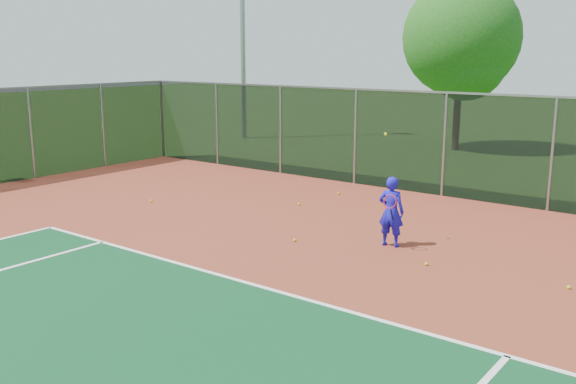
# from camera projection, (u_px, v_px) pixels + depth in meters

# --- Properties ---
(court_apron) EXTENTS (30.00, 20.00, 0.02)m
(court_apron) POSITION_uv_depth(u_px,v_px,m) (346.00, 344.00, 9.28)
(court_apron) COLOR brown
(court_apron) RESTS_ON ground
(fence_back) EXTENTS (30.00, 0.06, 3.03)m
(fence_back) POSITION_uv_depth(u_px,v_px,m) (552.00, 153.00, 16.72)
(fence_back) COLOR black
(fence_back) RESTS_ON court_apron
(tennis_player) EXTENTS (0.61, 0.64, 2.45)m
(tennis_player) POSITION_uv_depth(u_px,v_px,m) (391.00, 211.00, 13.78)
(tennis_player) COLOR #1715C6
(tennis_player) RESTS_ON court_apron
(practice_ball_0) EXTENTS (0.07, 0.07, 0.07)m
(practice_ball_0) POSITION_uv_depth(u_px,v_px,m) (426.00, 264.00, 12.64)
(practice_ball_0) COLOR #C4D318
(practice_ball_0) RESTS_ON court_apron
(practice_ball_1) EXTENTS (0.07, 0.07, 0.07)m
(practice_ball_1) POSITION_uv_depth(u_px,v_px,m) (569.00, 287.00, 11.39)
(practice_ball_1) COLOR #C4D318
(practice_ball_1) RESTS_ON court_apron
(practice_ball_2) EXTENTS (0.07, 0.07, 0.07)m
(practice_ball_2) POSITION_uv_depth(u_px,v_px,m) (295.00, 240.00, 14.25)
(practice_ball_2) COLOR #C4D318
(practice_ball_2) RESTS_ON court_apron
(practice_ball_3) EXTENTS (0.07, 0.07, 0.07)m
(practice_ball_3) POSITION_uv_depth(u_px,v_px,m) (299.00, 204.00, 17.63)
(practice_ball_3) COLOR #C4D318
(practice_ball_3) RESTS_ON court_apron
(practice_ball_4) EXTENTS (0.07, 0.07, 0.07)m
(practice_ball_4) POSITION_uv_depth(u_px,v_px,m) (151.00, 201.00, 17.99)
(practice_ball_4) COLOR #C4D318
(practice_ball_4) RESTS_ON court_apron
(practice_ball_7) EXTENTS (0.07, 0.07, 0.07)m
(practice_ball_7) POSITION_uv_depth(u_px,v_px,m) (338.00, 193.00, 18.96)
(practice_ball_7) COLOR #C4D318
(practice_ball_7) RESTS_ON court_apron
(tree_back_left) EXTENTS (4.90, 4.90, 7.20)m
(tree_back_left) POSITION_uv_depth(u_px,v_px,m) (462.00, 43.00, 26.68)
(tree_back_left) COLOR #342013
(tree_back_left) RESTS_ON ground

